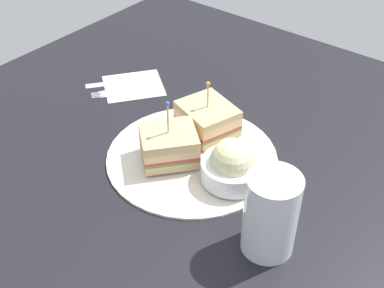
{
  "coord_description": "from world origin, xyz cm",
  "views": [
    {
      "loc": [
        -38.28,
        48.21,
        51.69
      ],
      "look_at": [
        0.0,
        0.0,
        2.82
      ],
      "focal_mm": 47.14,
      "sensor_mm": 36.0,
      "label": 1
    }
  ],
  "objects_px": {
    "sandwich_half_front": "(169,145)",
    "coleslaw_bowl": "(233,165)",
    "sandwich_half_back": "(207,118)",
    "fork": "(115,92)",
    "drink_glass": "(270,218)",
    "napkin": "(134,86)",
    "knife": "(114,83)",
    "plate": "(192,156)"
  },
  "relations": [
    {
      "from": "drink_glass",
      "to": "sandwich_half_back",
      "type": "bearing_deg",
      "value": -34.9
    },
    {
      "from": "sandwich_half_back",
      "to": "napkin",
      "type": "distance_m",
      "value": 0.21
    },
    {
      "from": "drink_glass",
      "to": "coleslaw_bowl",
      "type": "bearing_deg",
      "value": -34.31
    },
    {
      "from": "drink_glass",
      "to": "napkin",
      "type": "xyz_separation_m",
      "value": [
        0.41,
        -0.18,
        -0.05
      ]
    },
    {
      "from": "sandwich_half_back",
      "to": "knife",
      "type": "height_order",
      "value": "sandwich_half_back"
    },
    {
      "from": "plate",
      "to": "coleslaw_bowl",
      "type": "height_order",
      "value": "coleslaw_bowl"
    },
    {
      "from": "sandwich_half_front",
      "to": "coleslaw_bowl",
      "type": "bearing_deg",
      "value": -167.6
    },
    {
      "from": "sandwich_half_front",
      "to": "coleslaw_bowl",
      "type": "xyz_separation_m",
      "value": [
        -0.1,
        -0.02,
        -0.0
      ]
    },
    {
      "from": "sandwich_half_front",
      "to": "drink_glass",
      "type": "height_order",
      "value": "drink_glass"
    },
    {
      "from": "coleslaw_bowl",
      "to": "sandwich_half_front",
      "type": "bearing_deg",
      "value": 12.4
    },
    {
      "from": "sandwich_half_front",
      "to": "knife",
      "type": "distance_m",
      "value": 0.26
    },
    {
      "from": "fork",
      "to": "plate",
      "type": "bearing_deg",
      "value": 165.83
    },
    {
      "from": "sandwich_half_back",
      "to": "napkin",
      "type": "xyz_separation_m",
      "value": [
        0.2,
        -0.03,
        -0.03
      ]
    },
    {
      "from": "plate",
      "to": "knife",
      "type": "bearing_deg",
      "value": -17.73
    },
    {
      "from": "plate",
      "to": "sandwich_half_back",
      "type": "bearing_deg",
      "value": -73.37
    },
    {
      "from": "sandwich_half_front",
      "to": "drink_glass",
      "type": "relative_size",
      "value": 0.95
    },
    {
      "from": "napkin",
      "to": "knife",
      "type": "bearing_deg",
      "value": 25.15
    },
    {
      "from": "sandwich_half_back",
      "to": "plate",
      "type": "bearing_deg",
      "value": 106.63
    },
    {
      "from": "plate",
      "to": "sandwich_half_front",
      "type": "distance_m",
      "value": 0.05
    },
    {
      "from": "napkin",
      "to": "fork",
      "type": "bearing_deg",
      "value": 76.87
    },
    {
      "from": "sandwich_half_front",
      "to": "plate",
      "type": "bearing_deg",
      "value": -126.82
    },
    {
      "from": "drink_glass",
      "to": "sandwich_half_front",
      "type": "bearing_deg",
      "value": -13.37
    },
    {
      "from": "coleslaw_bowl",
      "to": "knife",
      "type": "height_order",
      "value": "coleslaw_bowl"
    },
    {
      "from": "coleslaw_bowl",
      "to": "fork",
      "type": "bearing_deg",
      "value": -11.77
    },
    {
      "from": "coleslaw_bowl",
      "to": "fork",
      "type": "relative_size",
      "value": 0.95
    },
    {
      "from": "sandwich_half_back",
      "to": "coleslaw_bowl",
      "type": "xyz_separation_m",
      "value": [
        -0.1,
        0.07,
        0.0
      ]
    },
    {
      "from": "knife",
      "to": "drink_glass",
      "type": "bearing_deg",
      "value": 160.05
    },
    {
      "from": "plate",
      "to": "coleslaw_bowl",
      "type": "bearing_deg",
      "value": 175.29
    },
    {
      "from": "sandwich_half_front",
      "to": "fork",
      "type": "distance_m",
      "value": 0.23
    },
    {
      "from": "coleslaw_bowl",
      "to": "sandwich_half_back",
      "type": "bearing_deg",
      "value": -35.52
    },
    {
      "from": "coleslaw_bowl",
      "to": "napkin",
      "type": "distance_m",
      "value": 0.32
    },
    {
      "from": "sandwich_half_front",
      "to": "fork",
      "type": "height_order",
      "value": "sandwich_half_front"
    },
    {
      "from": "sandwich_half_back",
      "to": "coleslaw_bowl",
      "type": "height_order",
      "value": "sandwich_half_back"
    },
    {
      "from": "sandwich_half_back",
      "to": "fork",
      "type": "distance_m",
      "value": 0.22
    },
    {
      "from": "fork",
      "to": "knife",
      "type": "xyz_separation_m",
      "value": [
        0.03,
        -0.02,
        0.0
      ]
    },
    {
      "from": "sandwich_half_front",
      "to": "coleslaw_bowl",
      "type": "distance_m",
      "value": 0.11
    },
    {
      "from": "sandwich_half_back",
      "to": "drink_glass",
      "type": "relative_size",
      "value": 0.93
    },
    {
      "from": "plate",
      "to": "fork",
      "type": "relative_size",
      "value": 2.77
    },
    {
      "from": "sandwich_half_front",
      "to": "napkin",
      "type": "height_order",
      "value": "sandwich_half_front"
    },
    {
      "from": "sandwich_half_front",
      "to": "sandwich_half_back",
      "type": "distance_m",
      "value": 0.1
    },
    {
      "from": "sandwich_half_front",
      "to": "sandwich_half_back",
      "type": "bearing_deg",
      "value": -91.53
    },
    {
      "from": "coleslaw_bowl",
      "to": "napkin",
      "type": "height_order",
      "value": "coleslaw_bowl"
    }
  ]
}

